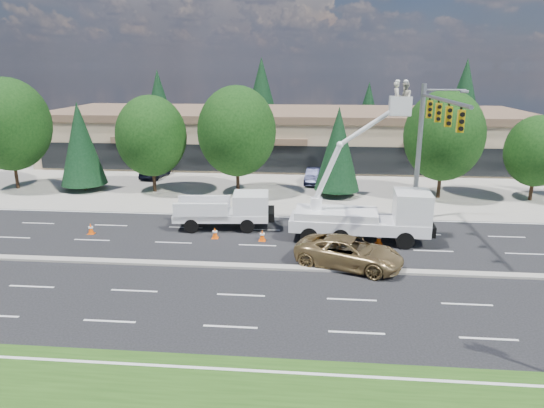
# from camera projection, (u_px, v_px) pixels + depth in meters

# --- Properties ---
(ground) EXTENTS (140.00, 140.00, 0.00)m
(ground) POSITION_uv_depth(u_px,v_px,m) (250.00, 267.00, 25.11)
(ground) COLOR black
(ground) RESTS_ON ground
(concrete_apron) EXTENTS (140.00, 22.00, 0.01)m
(concrete_apron) POSITION_uv_depth(u_px,v_px,m) (279.00, 180.00, 44.26)
(concrete_apron) COLOR gray
(concrete_apron) RESTS_ON ground
(road_median) EXTENTS (120.00, 0.55, 0.12)m
(road_median) POSITION_uv_depth(u_px,v_px,m) (250.00, 266.00, 25.09)
(road_median) COLOR gray
(road_median) RESTS_ON ground
(strip_mall) EXTENTS (50.40, 15.40, 5.50)m
(strip_mall) POSITION_uv_depth(u_px,v_px,m) (286.00, 135.00, 53.04)
(strip_mall) COLOR tan
(strip_mall) RESTS_ON ground
(tree_front_a) EXTENTS (6.67, 6.67, 9.25)m
(tree_front_a) POSITION_uv_depth(u_px,v_px,m) (9.00, 125.00, 39.88)
(tree_front_a) COLOR #332114
(tree_front_a) RESTS_ON ground
(tree_front_b) EXTENTS (3.72, 3.72, 7.33)m
(tree_front_b) POSITION_uv_depth(u_px,v_px,m) (81.00, 143.00, 39.77)
(tree_front_b) COLOR #332114
(tree_front_b) RESTS_ON ground
(tree_front_c) EXTENTS (5.68, 5.68, 7.88)m
(tree_front_c) POSITION_uv_depth(u_px,v_px,m) (151.00, 136.00, 39.07)
(tree_front_c) COLOR #332114
(tree_front_c) RESTS_ON ground
(tree_front_d) EXTENTS (6.24, 6.24, 8.66)m
(tree_front_d) POSITION_uv_depth(u_px,v_px,m) (237.00, 131.00, 38.35)
(tree_front_d) COLOR #332114
(tree_front_d) RESTS_ON ground
(tree_front_e) EXTENTS (3.59, 3.59, 7.08)m
(tree_front_e) POSITION_uv_depth(u_px,v_px,m) (338.00, 149.00, 38.01)
(tree_front_e) COLOR #332114
(tree_front_e) RESTS_ON ground
(tree_front_f) EXTENTS (6.06, 6.06, 8.41)m
(tree_front_f) POSITION_uv_depth(u_px,v_px,m) (444.00, 136.00, 37.01)
(tree_front_f) COLOR #332114
(tree_front_f) RESTS_ON ground
(tree_front_g) EXTENTS (4.73, 4.73, 6.57)m
(tree_front_g) POSITION_uv_depth(u_px,v_px,m) (537.00, 151.00, 36.71)
(tree_front_g) COLOR #332114
(tree_front_g) RESTS_ON ground
(tree_back_a) EXTENTS (4.90, 4.90, 9.65)m
(tree_back_a) POSITION_uv_depth(u_px,v_px,m) (159.00, 104.00, 65.46)
(tree_back_a) COLOR #332114
(tree_back_a) RESTS_ON ground
(tree_back_b) EXTENTS (5.69, 5.69, 11.22)m
(tree_back_b) POSITION_uv_depth(u_px,v_px,m) (262.00, 98.00, 64.03)
(tree_back_b) COLOR #332114
(tree_back_b) RESTS_ON ground
(tree_back_c) EXTENTS (4.12, 4.12, 8.12)m
(tree_back_c) POSITION_uv_depth(u_px,v_px,m) (368.00, 111.00, 63.29)
(tree_back_c) COLOR #332114
(tree_back_c) RESTS_ON ground
(tree_back_d) EXTENTS (5.60, 5.60, 11.04)m
(tree_back_d) POSITION_uv_depth(u_px,v_px,m) (464.00, 100.00, 61.83)
(tree_back_d) COLOR #332114
(tree_back_d) RESTS_ON ground
(signal_mast) EXTENTS (2.76, 10.16, 9.00)m
(signal_mast) POSITION_uv_depth(u_px,v_px,m) (428.00, 134.00, 29.34)
(signal_mast) COLOR gray
(signal_mast) RESTS_ON ground
(utility_pickup) EXTENTS (6.15, 2.78, 2.29)m
(utility_pickup) POSITION_uv_depth(u_px,v_px,m) (229.00, 214.00, 31.02)
(utility_pickup) COLOR white
(utility_pickup) RESTS_ON ground
(bucket_truck) EXTENTS (8.21, 3.00, 9.34)m
(bucket_truck) POSITION_uv_depth(u_px,v_px,m) (371.00, 209.00, 28.45)
(bucket_truck) COLOR white
(bucket_truck) RESTS_ON ground
(traffic_cone_a) EXTENTS (0.40, 0.40, 0.70)m
(traffic_cone_a) POSITION_uv_depth(u_px,v_px,m) (91.00, 229.00, 30.03)
(traffic_cone_a) COLOR #FF5608
(traffic_cone_a) RESTS_ON ground
(traffic_cone_b) EXTENTS (0.40, 0.40, 0.70)m
(traffic_cone_b) POSITION_uv_depth(u_px,v_px,m) (215.00, 233.00, 29.26)
(traffic_cone_b) COLOR #FF5608
(traffic_cone_b) RESTS_ON ground
(traffic_cone_c) EXTENTS (0.40, 0.40, 0.70)m
(traffic_cone_c) POSITION_uv_depth(u_px,v_px,m) (262.00, 235.00, 28.84)
(traffic_cone_c) COLOR #FF5608
(traffic_cone_c) RESTS_ON ground
(traffic_cone_d) EXTENTS (0.40, 0.40, 0.70)m
(traffic_cone_d) POSITION_uv_depth(u_px,v_px,m) (379.00, 238.00, 28.37)
(traffic_cone_d) COLOR #FF5608
(traffic_cone_d) RESTS_ON ground
(minivan) EXTENTS (6.07, 4.24, 1.54)m
(minivan) POSITION_uv_depth(u_px,v_px,m) (349.00, 252.00, 25.03)
(minivan) COLOR olive
(minivan) RESTS_ON ground
(parked_car_west) EXTENTS (2.30, 4.47, 1.46)m
(parked_car_west) POSITION_uv_depth(u_px,v_px,m) (155.00, 170.00, 45.31)
(parked_car_west) COLOR black
(parked_car_west) RESTS_ON ground
(parked_car_east) EXTENTS (1.89, 4.28, 1.37)m
(parked_car_east) POSITION_uv_depth(u_px,v_px,m) (315.00, 176.00, 42.97)
(parked_car_east) COLOR black
(parked_car_east) RESTS_ON ground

